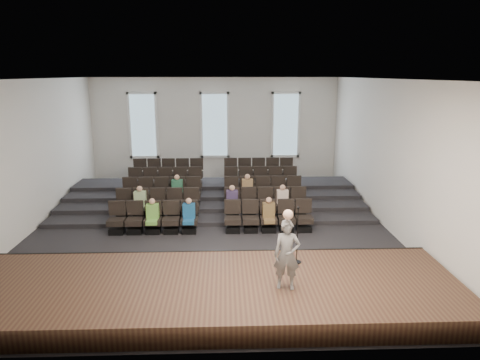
# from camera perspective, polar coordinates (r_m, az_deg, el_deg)

# --- Properties ---
(ground) EXTENTS (14.00, 14.00, 0.00)m
(ground) POSITION_cam_1_polar(r_m,az_deg,el_deg) (15.02, -3.79, -6.13)
(ground) COLOR black
(ground) RESTS_ON ground
(ceiling) EXTENTS (12.00, 14.00, 0.02)m
(ceiling) POSITION_cam_1_polar(r_m,az_deg,el_deg) (14.11, -4.13, 13.34)
(ceiling) COLOR white
(ceiling) RESTS_ON ground
(wall_back) EXTENTS (12.00, 0.04, 5.00)m
(wall_back) POSITION_cam_1_polar(r_m,az_deg,el_deg) (21.29, -3.37, 6.79)
(wall_back) COLOR silver
(wall_back) RESTS_ON ground
(wall_front) EXTENTS (12.00, 0.04, 5.00)m
(wall_front) POSITION_cam_1_polar(r_m,az_deg,el_deg) (7.58, -5.59, -6.63)
(wall_front) COLOR silver
(wall_front) RESTS_ON ground
(wall_left) EXTENTS (0.04, 14.00, 5.00)m
(wall_left) POSITION_cam_1_polar(r_m,az_deg,el_deg) (15.75, -26.43, 2.79)
(wall_left) COLOR silver
(wall_left) RESTS_ON ground
(wall_right) EXTENTS (0.04, 14.00, 5.00)m
(wall_right) POSITION_cam_1_polar(r_m,az_deg,el_deg) (15.38, 19.11, 3.26)
(wall_right) COLOR silver
(wall_right) RESTS_ON ground
(stage) EXTENTS (11.80, 3.60, 0.50)m
(stage) POSITION_cam_1_polar(r_m,az_deg,el_deg) (10.27, -4.64, -14.64)
(stage) COLOR #46301E
(stage) RESTS_ON ground
(stage_lip) EXTENTS (11.80, 0.06, 0.52)m
(stage_lip) POSITION_cam_1_polar(r_m,az_deg,el_deg) (11.85, -4.27, -10.54)
(stage_lip) COLOR black
(stage_lip) RESTS_ON ground
(risers) EXTENTS (11.80, 4.80, 0.60)m
(risers) POSITION_cam_1_polar(r_m,az_deg,el_deg) (17.98, -3.52, -2.07)
(risers) COLOR black
(risers) RESTS_ON ground
(seating_rows) EXTENTS (6.80, 4.70, 1.67)m
(seating_rows) POSITION_cam_1_polar(r_m,az_deg,el_deg) (16.28, -3.68, -2.01)
(seating_rows) COLOR black
(seating_rows) RESTS_ON ground
(windows) EXTENTS (8.44, 0.10, 3.24)m
(windows) POSITION_cam_1_polar(r_m,az_deg,el_deg) (21.20, -3.38, 7.30)
(windows) COLOR white
(windows) RESTS_ON wall_back
(audience) EXTENTS (5.45, 2.64, 1.10)m
(audience) POSITION_cam_1_polar(r_m,az_deg,el_deg) (15.07, -3.81, -2.81)
(audience) COLOR #6CAC44
(audience) RESTS_ON seating_rows
(speaker) EXTENTS (0.63, 0.46, 1.58)m
(speaker) POSITION_cam_1_polar(r_m,az_deg,el_deg) (9.59, 6.27, -9.88)
(speaker) COLOR #64625F
(speaker) RESTS_ON stage
(mic_stand) EXTENTS (0.25, 0.25, 1.48)m
(mic_stand) POSITION_cam_1_polar(r_m,az_deg,el_deg) (10.99, 7.60, -8.73)
(mic_stand) COLOR black
(mic_stand) RESTS_ON stage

